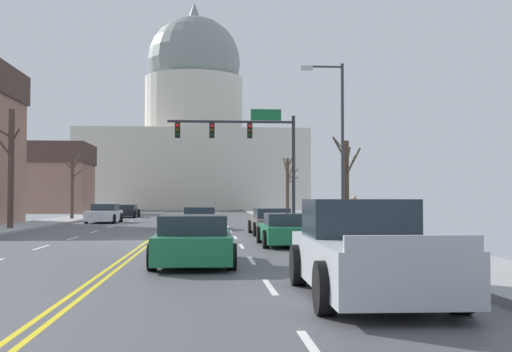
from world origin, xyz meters
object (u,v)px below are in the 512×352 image
object	(u,v)px
pedestrian_00	(355,213)
sedan_oncoming_01	(126,211)
pickup_truck_near_04	(366,253)
sedan_near_03	(193,241)
sedan_oncoming_00	(104,214)
sedan_near_00	(199,219)
sedan_near_02	(286,230)
signal_gantry	(249,141)
sedan_near_01	(271,222)
street_lamp_right	(337,133)
bicycle_parked	(336,225)

from	to	relation	value
pedestrian_00	sedan_oncoming_01	bearing A→B (deg)	114.56
pickup_truck_near_04	pedestrian_00	world-z (taller)	pedestrian_00
sedan_near_03	sedan_oncoming_00	world-z (taller)	sedan_oncoming_00
sedan_near_03	pickup_truck_near_04	world-z (taller)	pickup_truck_near_04
sedan_near_03	sedan_oncoming_00	distance (m)	29.51
pickup_truck_near_04	pedestrian_00	size ratio (longest dim) A/B	3.19
sedan_near_00	sedan_oncoming_00	world-z (taller)	sedan_oncoming_00
sedan_near_02	sedan_oncoming_01	bearing A→B (deg)	106.18
sedan_near_02	sedan_oncoming_01	distance (m)	36.55
sedan_near_02	sedan_near_03	world-z (taller)	sedan_near_03
sedan_near_02	pedestrian_00	distance (m)	6.07
sedan_oncoming_01	sedan_near_00	bearing A→B (deg)	-72.88
signal_gantry	sedan_near_00	distance (m)	6.50
sedan_near_03	sedan_oncoming_01	bearing A→B (deg)	99.54
sedan_near_01	pedestrian_00	distance (m)	4.19
pickup_truck_near_04	sedan_oncoming_01	bearing A→B (deg)	102.13
street_lamp_right	sedan_near_02	xyz separation A→B (m)	(-2.81, -4.52, -4.03)
sedan_near_01	pickup_truck_near_04	xyz separation A→B (m)	(-0.24, -19.00, 0.16)
sedan_oncoming_00	sedan_oncoming_01	distance (m)	12.77
signal_gantry	pedestrian_00	size ratio (longest dim) A/B	4.66
street_lamp_right	sedan_near_03	world-z (taller)	street_lamp_right
pickup_truck_near_04	bicycle_parked	bearing A→B (deg)	80.12
pickup_truck_near_04	sedan_oncoming_00	bearing A→B (deg)	106.32
sedan_near_00	sedan_near_03	world-z (taller)	sedan_near_03
street_lamp_right	sedan_near_03	bearing A→B (deg)	-118.97
sedan_oncoming_00	signal_gantry	bearing A→B (deg)	-32.34
signal_gantry	sedan_near_01	distance (m)	10.21
signal_gantry	sedan_near_02	world-z (taller)	signal_gantry
sedan_near_03	sedan_oncoming_01	world-z (taller)	sedan_near_03
sedan_near_02	pickup_truck_near_04	bearing A→B (deg)	-90.36
street_lamp_right	bicycle_parked	xyz separation A→B (m)	(0.16, 1.04, -4.09)
sedan_near_00	bicycle_parked	size ratio (longest dim) A/B	2.59
pedestrian_00	pickup_truck_near_04	bearing A→B (deg)	-102.55
bicycle_parked	pedestrian_00	bearing A→B (deg)	-47.47
sedan_near_01	pedestrian_00	world-z (taller)	pedestrian_00
sedan_near_03	sedan_oncoming_01	size ratio (longest dim) A/B	0.99
sedan_near_01	sedan_oncoming_00	world-z (taller)	sedan_oncoming_00
street_lamp_right	sedan_near_01	distance (m)	5.43
signal_gantry	sedan_oncoming_01	xyz separation A→B (m)	(-9.87, 18.97, -4.73)
sedan_near_01	bicycle_parked	world-z (taller)	sedan_near_01
pedestrian_00	sedan_near_02	bearing A→B (deg)	-127.19
bicycle_parked	sedan_near_02	bearing A→B (deg)	-118.11
sedan_near_03	sedan_near_01	bearing A→B (deg)	75.90
pickup_truck_near_04	sedan_oncoming_00	distance (m)	35.69
sedan_near_00	sedan_oncoming_00	xyz separation A→B (m)	(-6.78, 9.52, 0.04)
pedestrian_00	sedan_near_01	bearing A→B (deg)	147.18
sedan_near_02	pickup_truck_near_04	size ratio (longest dim) A/B	0.80
signal_gantry	sedan_near_01	size ratio (longest dim) A/B	1.80
sedan_near_00	sedan_near_03	distance (m)	19.18
sedan_oncoming_01	pedestrian_00	xyz separation A→B (m)	(13.84, -30.28, 0.53)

